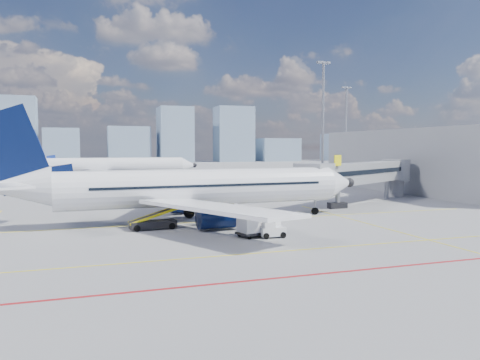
{
  "coord_description": "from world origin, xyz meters",
  "views": [
    {
      "loc": [
        -11.21,
        -35.13,
        7.14
      ],
      "look_at": [
        3.12,
        7.39,
        4.0
      ],
      "focal_mm": 35.0,
      "sensor_mm": 36.0,
      "label": 1
    }
  ],
  "objects_px": {
    "belt_loader": "(155,222)",
    "ramp_worker": "(265,227)",
    "cargo_dolly": "(259,223)",
    "baggage_tug": "(271,229)",
    "second_aircraft": "(109,167)",
    "main_aircraft": "(188,188)"
  },
  "relations": [
    {
      "from": "belt_loader",
      "to": "ramp_worker",
      "type": "height_order",
      "value": "belt_loader"
    },
    {
      "from": "cargo_dolly",
      "to": "baggage_tug",
      "type": "bearing_deg",
      "value": -67.68
    },
    {
      "from": "belt_loader",
      "to": "ramp_worker",
      "type": "bearing_deg",
      "value": -43.97
    },
    {
      "from": "baggage_tug",
      "to": "ramp_worker",
      "type": "distance_m",
      "value": 0.53
    },
    {
      "from": "second_aircraft",
      "to": "cargo_dolly",
      "type": "distance_m",
      "value": 64.8
    },
    {
      "from": "main_aircraft",
      "to": "cargo_dolly",
      "type": "xyz_separation_m",
      "value": [
        3.85,
        -8.84,
        -2.14
      ]
    },
    {
      "from": "belt_loader",
      "to": "cargo_dolly",
      "type": "bearing_deg",
      "value": -42.34
    },
    {
      "from": "second_aircraft",
      "to": "main_aircraft",
      "type": "bearing_deg",
      "value": -83.3
    },
    {
      "from": "second_aircraft",
      "to": "belt_loader",
      "type": "bearing_deg",
      "value": -87.11
    },
    {
      "from": "main_aircraft",
      "to": "belt_loader",
      "type": "height_order",
      "value": "main_aircraft"
    },
    {
      "from": "cargo_dolly",
      "to": "belt_loader",
      "type": "xyz_separation_m",
      "value": [
        -7.5,
        5.89,
        -0.48
      ]
    },
    {
      "from": "main_aircraft",
      "to": "second_aircraft",
      "type": "bearing_deg",
      "value": 92.35
    },
    {
      "from": "baggage_tug",
      "to": "belt_loader",
      "type": "relative_size",
      "value": 0.34
    },
    {
      "from": "main_aircraft",
      "to": "ramp_worker",
      "type": "distance_m",
      "value": 10.59
    },
    {
      "from": "second_aircraft",
      "to": "baggage_tug",
      "type": "bearing_deg",
      "value": -80.03
    },
    {
      "from": "baggage_tug",
      "to": "belt_loader",
      "type": "height_order",
      "value": "belt_loader"
    },
    {
      "from": "baggage_tug",
      "to": "belt_loader",
      "type": "xyz_separation_m",
      "value": [
        -8.19,
        6.8,
        -0.04
      ]
    },
    {
      "from": "main_aircraft",
      "to": "second_aircraft",
      "type": "relative_size",
      "value": 1.02
    },
    {
      "from": "second_aircraft",
      "to": "belt_loader",
      "type": "height_order",
      "value": "second_aircraft"
    },
    {
      "from": "baggage_tug",
      "to": "main_aircraft",
      "type": "bearing_deg",
      "value": 117.28
    },
    {
      "from": "baggage_tug",
      "to": "ramp_worker",
      "type": "xyz_separation_m",
      "value": [
        -0.4,
        0.31,
        0.13
      ]
    },
    {
      "from": "main_aircraft",
      "to": "second_aircraft",
      "type": "height_order",
      "value": "main_aircraft"
    }
  ]
}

